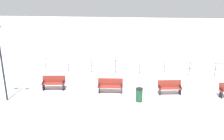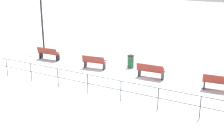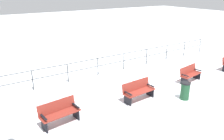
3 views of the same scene
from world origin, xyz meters
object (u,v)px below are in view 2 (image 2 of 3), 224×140
at_px(lamppost_middle, 41,10).
at_px(bench_second, 151,71).
at_px(bench_third, 94,62).
at_px(trash_bin, 131,61).
at_px(bench_fourth, 48,53).
at_px(bench_nearest, 218,82).

bearing_deg(lamppost_middle, bench_second, -100.86).
xyz_separation_m(bench_third, trash_bin, (1.26, -1.89, -0.03)).
bearing_deg(bench_third, bench_second, -96.16).
bearing_deg(bench_third, bench_fourth, 79.98).
height_order(bench_nearest, bench_fourth, bench_nearest).
distance_m(bench_second, trash_bin, 2.14).
bearing_deg(bench_nearest, bench_third, 84.03).
xyz_separation_m(lamppost_middle, trash_bin, (-0.66, -7.55, -2.60)).
xyz_separation_m(bench_nearest, bench_second, (0.09, 3.71, -0.01)).
bearing_deg(bench_second, lamppost_middle, 75.60).
bearing_deg(bench_second, bench_nearest, -94.86).
height_order(bench_nearest, bench_second, bench_nearest).
distance_m(bench_nearest, bench_second, 3.71).
bearing_deg(trash_bin, bench_fourth, 101.37).
distance_m(bench_second, lamppost_middle, 9.86).
xyz_separation_m(bench_second, bench_fourth, (0.01, 7.42, 0.02)).
height_order(bench_nearest, lamppost_middle, lamppost_middle).
bearing_deg(trash_bin, bench_third, 123.62).
height_order(bench_second, trash_bin, bench_second).
distance_m(bench_second, bench_third, 3.71).
bearing_deg(bench_fourth, bench_second, -92.84).
height_order(bench_third, lamppost_middle, lamppost_middle).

